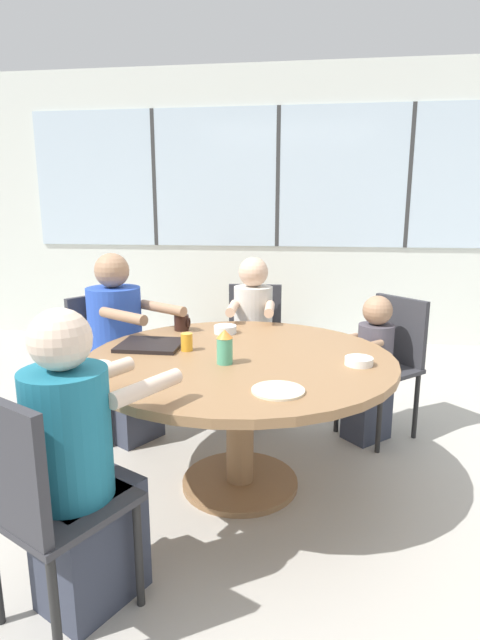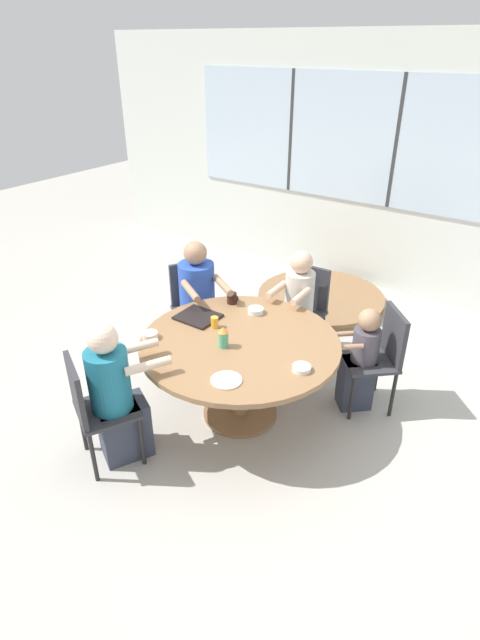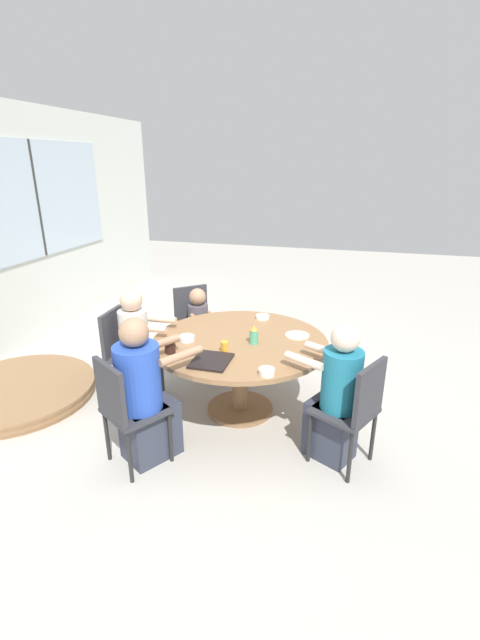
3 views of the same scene
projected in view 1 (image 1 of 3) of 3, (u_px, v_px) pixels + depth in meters
The scene contains 20 objects.
ground_plane at pixel (240, 484), 2.61m from camera, with size 16.00×16.00×0.00m, color #B2ADA3.
wall_back_with_windows at pixel (278, 206), 5.18m from camera, with size 8.40×0.08×2.80m.
dining_table at pixel (240, 379), 2.48m from camera, with size 1.52×1.52×0.70m.
chair_for_woman_green_shirt at pixel (37, 494), 1.59m from camera, with size 0.54×0.54×0.87m.
chair_for_man_blue_shirt at pixel (104, 350), 3.19m from camera, with size 0.55×0.55×0.87m.
chair_for_man_teal_shirt at pixel (254, 334), 3.59m from camera, with size 0.42×0.42×0.87m.
chair_for_toddler at pixel (389, 354), 3.12m from camera, with size 0.56×0.56×0.87m.
person_woman_green_shirt at pixel (80, 476), 1.73m from camera, with size 0.49×0.59×1.11m.
person_man_blue_shirt at pixel (120, 356), 3.09m from camera, with size 0.67×0.59×1.15m.
person_man_teal_shirt at pixel (253, 342), 3.44m from camera, with size 0.31×0.51×1.09m.
person_toddler at pixel (371, 373), 3.05m from camera, with size 0.43×0.42×0.90m.
food_tray_dark at pixel (151, 345), 2.61m from camera, with size 0.32×0.28×0.02m.
coffee_mug at pixel (182, 323), 2.95m from camera, with size 0.09×0.09×0.09m.
sippy_cup at pixel (225, 346), 2.31m from camera, with size 0.08×0.08×0.16m.
juice_glass at pixel (187, 342), 2.53m from camera, with size 0.06×0.06×0.09m.
bowl_white_shallow at pixel (97, 369), 2.18m from camera, with size 0.12×0.12×0.05m.
bowl_cereal at pixel (359, 361), 2.31m from camera, with size 0.13×0.13×0.04m.
bowl_fruit at pixel (225, 329), 2.88m from camera, with size 0.13×0.13×0.05m.
plate_tortillas at pixel (278, 390), 1.97m from camera, with size 0.21×0.21×0.01m.
folded_table_stack at pixel (233, 354), 4.71m from camera, with size 1.44×1.44×0.12m.
Camera 1 is at (0.31, -2.33, 1.42)m, focal length 28.00 mm.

